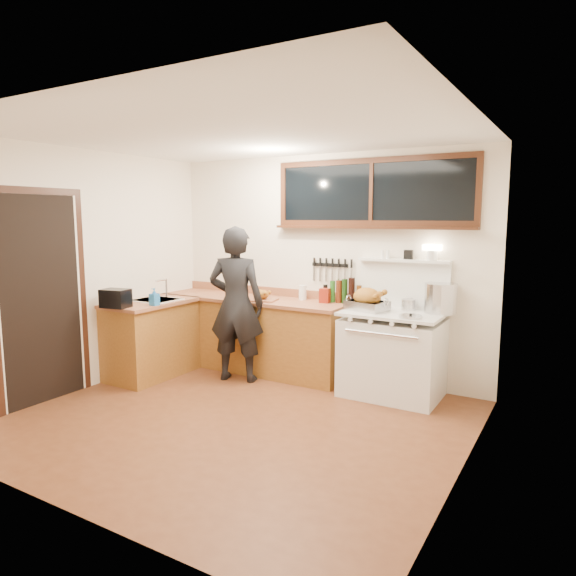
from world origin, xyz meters
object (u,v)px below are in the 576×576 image
Objects in this scene: roast_turkey at (367,301)px; cutting_board at (261,296)px; vintage_stove at (393,352)px; man at (236,304)px.

cutting_board is at bearing -177.77° from roast_turkey.
man is (-1.72, -0.41, 0.42)m from vintage_stove.
vintage_stove is 3.86× the size of cutting_board.
man is 0.34m from cutting_board.
cutting_board is (-1.58, -0.11, 0.48)m from vintage_stove.
man reaches higher than vintage_stove.
man reaches higher than cutting_board.
cutting_board is at bearing -176.13° from vintage_stove.
roast_turkey reaches higher than cutting_board.
vintage_stove reaches higher than roast_turkey.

